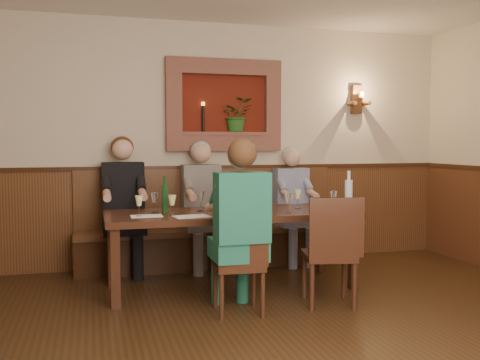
# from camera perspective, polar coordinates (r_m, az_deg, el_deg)

# --- Properties ---
(room_shell) EXTENTS (6.04, 6.04, 2.82)m
(room_shell) POSITION_cam_1_polar(r_m,az_deg,el_deg) (3.42, 7.14, 11.94)
(room_shell) COLOR beige
(room_shell) RESTS_ON ground
(wainscoting) EXTENTS (6.02, 6.02, 1.15)m
(wainscoting) POSITION_cam_1_polar(r_m,az_deg,el_deg) (3.48, 6.95, -9.78)
(wainscoting) COLOR #502817
(wainscoting) RESTS_ON ground
(wall_niche) EXTENTS (1.36, 0.30, 1.06)m
(wall_niche) POSITION_cam_1_polar(r_m,az_deg,el_deg) (6.27, -1.34, 7.57)
(wall_niche) COLOR #61190D
(wall_niche) RESTS_ON ground
(wall_sconce) EXTENTS (0.25, 0.20, 0.35)m
(wall_sconce) POSITION_cam_1_polar(r_m,az_deg,el_deg) (6.87, 12.38, 8.32)
(wall_sconce) COLOR #502817
(wall_sconce) RESTS_ON ground
(dining_table) EXTENTS (2.40, 0.90, 0.75)m
(dining_table) POSITION_cam_1_polar(r_m,az_deg,el_deg) (5.19, -0.92, -4.19)
(dining_table) COLOR #33180F
(dining_table) RESTS_ON ground
(bench) EXTENTS (3.00, 0.45, 1.11)m
(bench) POSITION_cam_1_polar(r_m,az_deg,el_deg) (6.15, -3.16, -6.18)
(bench) COLOR #381E0F
(bench) RESTS_ON ground
(chair_near_left) EXTENTS (0.42, 0.42, 0.89)m
(chair_near_left) POSITION_cam_1_polar(r_m,az_deg,el_deg) (4.50, -0.13, -10.87)
(chair_near_left) COLOR #33180F
(chair_near_left) RESTS_ON ground
(chair_near_right) EXTENTS (0.50, 0.50, 0.96)m
(chair_near_right) POSITION_cam_1_polar(r_m,az_deg,el_deg) (4.79, 9.48, -9.79)
(chair_near_right) COLOR #33180F
(chair_near_right) RESTS_ON ground
(person_bench_left) EXTENTS (0.45, 0.55, 1.48)m
(person_bench_left) POSITION_cam_1_polar(r_m,az_deg,el_deg) (5.87, -12.28, -3.90)
(person_bench_left) COLOR black
(person_bench_left) RESTS_ON ground
(person_bench_mid) EXTENTS (0.42, 0.52, 1.43)m
(person_bench_mid) POSITION_cam_1_polar(r_m,az_deg,el_deg) (5.99, -3.99, -3.89)
(person_bench_mid) COLOR #57504F
(person_bench_mid) RESTS_ON ground
(person_bench_right) EXTENTS (0.39, 0.48, 1.36)m
(person_bench_right) POSITION_cam_1_polar(r_m,az_deg,el_deg) (6.30, 5.70, -3.82)
(person_bench_right) COLOR navy
(person_bench_right) RESTS_ON ground
(person_chair_front) EXTENTS (0.43, 0.53, 1.45)m
(person_chair_front) POSITION_cam_1_polar(r_m,az_deg,el_deg) (4.43, -0.12, -6.58)
(person_chair_front) COLOR #1A5B5D
(person_chair_front) RESTS_ON ground
(spittoon_bucket) EXTENTS (0.29, 0.29, 0.26)m
(spittoon_bucket) POSITION_cam_1_polar(r_m,az_deg,el_deg) (5.02, -0.73, -2.13)
(spittoon_bucket) COLOR red
(spittoon_bucket) RESTS_ON dining_table
(wine_bottle_green_a) EXTENTS (0.08, 0.08, 0.38)m
(wine_bottle_green_a) POSITION_cam_1_polar(r_m,az_deg,el_deg) (5.09, 0.28, -1.73)
(wine_bottle_green_a) COLOR #19471E
(wine_bottle_green_a) RESTS_ON dining_table
(wine_bottle_green_b) EXTENTS (0.08, 0.08, 0.35)m
(wine_bottle_green_b) POSITION_cam_1_polar(r_m,az_deg,el_deg) (5.17, -8.01, -1.86)
(wine_bottle_green_b) COLOR #19471E
(wine_bottle_green_b) RESTS_ON dining_table
(water_bottle) EXTENTS (0.09, 0.09, 0.40)m
(water_bottle) POSITION_cam_1_polar(r_m,az_deg,el_deg) (5.27, 11.51, -1.55)
(water_bottle) COLOR silver
(water_bottle) RESTS_ON dining_table
(tasting_sheet_a) EXTENTS (0.29, 0.21, 0.00)m
(tasting_sheet_a) POSITION_cam_1_polar(r_m,az_deg,el_deg) (4.92, -9.94, -3.80)
(tasting_sheet_a) COLOR white
(tasting_sheet_a) RESTS_ON dining_table
(tasting_sheet_b) EXTENTS (0.36, 0.31, 0.00)m
(tasting_sheet_b) POSITION_cam_1_polar(r_m,az_deg,el_deg) (4.99, 0.56, -3.64)
(tasting_sheet_b) COLOR white
(tasting_sheet_b) RESTS_ON dining_table
(tasting_sheet_c) EXTENTS (0.30, 0.22, 0.00)m
(tasting_sheet_c) POSITION_cam_1_polar(r_m,az_deg,el_deg) (5.41, 9.78, -3.10)
(tasting_sheet_c) COLOR white
(tasting_sheet_c) RESTS_ON dining_table
(tasting_sheet_d) EXTENTS (0.34, 0.27, 0.00)m
(tasting_sheet_d) POSITION_cam_1_polar(r_m,az_deg,el_deg) (4.85, -5.20, -3.88)
(tasting_sheet_d) COLOR white
(tasting_sheet_d) RESTS_ON dining_table
(wine_glass_0) EXTENTS (0.08, 0.08, 0.19)m
(wine_glass_0) POSITION_cam_1_polar(r_m,az_deg,el_deg) (5.47, 6.16, -2.00)
(wine_glass_0) COLOR #F4EB92
(wine_glass_0) RESTS_ON dining_table
(wine_glass_1) EXTENTS (0.08, 0.08, 0.19)m
(wine_glass_1) POSITION_cam_1_polar(r_m,az_deg,el_deg) (5.36, 9.95, -2.16)
(wine_glass_1) COLOR white
(wine_glass_1) RESTS_ON dining_table
(wine_glass_2) EXTENTS (0.08, 0.08, 0.19)m
(wine_glass_2) POSITION_cam_1_polar(r_m,az_deg,el_deg) (4.90, -7.25, -2.70)
(wine_glass_2) COLOR #F4EB92
(wine_glass_2) RESTS_ON dining_table
(wine_glass_3) EXTENTS (0.08, 0.08, 0.19)m
(wine_glass_3) POSITION_cam_1_polar(r_m,az_deg,el_deg) (5.22, -4.20, -2.27)
(wine_glass_3) COLOR white
(wine_glass_3) RESTS_ON dining_table
(wine_glass_4) EXTENTS (0.08, 0.08, 0.19)m
(wine_glass_4) POSITION_cam_1_polar(r_m,az_deg,el_deg) (4.79, -1.52, -2.82)
(wine_glass_4) COLOR #F4EB92
(wine_glass_4) RESTS_ON dining_table
(wine_glass_5) EXTENTS (0.08, 0.08, 0.19)m
(wine_glass_5) POSITION_cam_1_polar(r_m,az_deg,el_deg) (4.91, -10.72, -2.73)
(wine_glass_5) COLOR #F4EB92
(wine_glass_5) RESTS_ON dining_table
(wine_glass_6) EXTENTS (0.08, 0.08, 0.19)m
(wine_glass_6) POSITION_cam_1_polar(r_m,az_deg,el_deg) (4.98, -0.81, -2.57)
(wine_glass_6) COLOR #F4EB92
(wine_glass_6) RESTS_ON dining_table
(wine_glass_7) EXTENTS (0.08, 0.08, 0.19)m
(wine_glass_7) POSITION_cam_1_polar(r_m,az_deg,el_deg) (5.33, 0.68, -2.13)
(wine_glass_7) COLOR #F4EB92
(wine_glass_7) RESTS_ON dining_table
(wine_glass_8) EXTENTS (0.08, 0.08, 0.19)m
(wine_glass_8) POSITION_cam_1_polar(r_m,az_deg,el_deg) (5.09, 5.16, -2.44)
(wine_glass_8) COLOR white
(wine_glass_8) RESTS_ON dining_table
(wine_glass_9) EXTENTS (0.08, 0.08, 0.19)m
(wine_glass_9) POSITION_cam_1_polar(r_m,az_deg,el_deg) (5.14, -9.11, -2.41)
(wine_glass_9) COLOR white
(wine_glass_9) RESTS_ON dining_table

